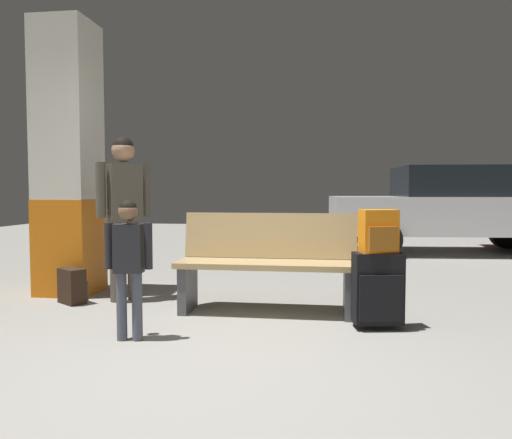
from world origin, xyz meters
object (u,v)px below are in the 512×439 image
Objects in this scene: child at (129,254)px; bench at (267,263)px; suitcase at (378,289)px; parked_car_near at (452,207)px; structural_pillar at (68,160)px; backpack_dark_floor at (73,286)px; adult at (124,200)px; backpack_bright at (379,232)px.

bench is at bearing 47.88° from child.
parked_car_near reaches higher than suitcase.
backpack_dark_floor is (0.27, -0.46, -1.25)m from structural_pillar.
suitcase is 2.58m from adult.
parked_car_near is at bearing 59.81° from bench.
structural_pillar is 4.72× the size of suitcase.
structural_pillar is 8.39× the size of backpack_bright.
parked_car_near is (4.18, 4.43, -0.19)m from adult.
parked_car_near is (4.91, 4.16, -0.61)m from structural_pillar.
structural_pillar reaches higher than suitcase.
bench is 1.93m from backpack_dark_floor.
adult is 4.76× the size of backpack_dark_floor.
backpack_bright is 0.33× the size of child.
bench is 0.38× the size of parked_car_near.
structural_pillar is 2.44m from bench.
bench is 1.56× the size of child.
backpack_bright reaches higher than backpack_dark_floor.
bench is at bearing 154.92° from suitcase.
suitcase is 0.45m from backpack_bright.
backpack_bright is 1.00× the size of backpack_dark_floor.
parked_car_near is (1.80, 5.12, 0.03)m from backpack_bright.
structural_pillar is 3.43m from suitcase.
backpack_dark_floor is at bearing -157.05° from adult.
structural_pillar is 1.76× the size of adult.
adult is (0.72, -0.27, -0.42)m from structural_pillar.
structural_pillar is 8.39× the size of backpack_dark_floor.
child is at bearing -163.02° from backpack_bright.
structural_pillar is 2.78× the size of child.
adult reaches higher than parked_car_near.
child is at bearing -122.54° from parked_car_near.
bench is at bearing -120.19° from parked_car_near.
backpack_bright is 5.43m from parked_car_near.
parked_car_near is (4.64, 4.62, 0.64)m from backpack_dark_floor.
backpack_dark_floor is 6.58m from parked_car_near.
adult is at bearing 163.76° from backpack_bright.
structural_pillar is 1.78× the size of bench.
child reaches higher than suitcase.
backpack_bright is at bearing -13.27° from suitcase.
parked_car_near is at bearing 40.29° from structural_pillar.
backpack_bright is (0.93, -0.43, 0.33)m from bench.
parked_car_near reaches higher than backpack_dark_floor.
structural_pillar is 0.88m from adult.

